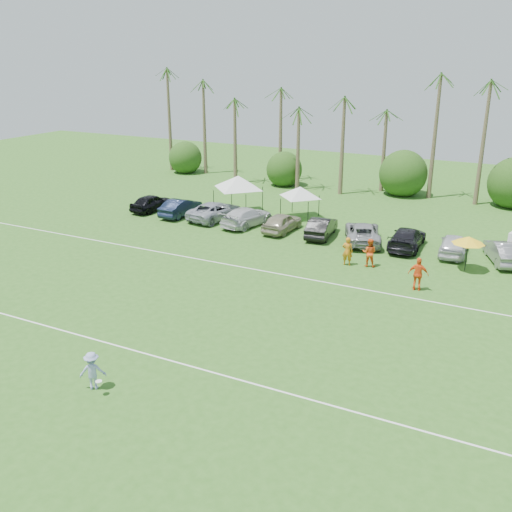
% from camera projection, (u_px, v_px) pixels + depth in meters
% --- Properties ---
extents(ground, '(120.00, 120.00, 0.00)m').
position_uv_depth(ground, '(68.00, 359.00, 25.98)').
color(ground, '#2E5E1C').
rests_on(ground, ground).
extents(field_lines, '(80.00, 12.10, 0.01)m').
position_uv_depth(field_lines, '(169.00, 296.00, 32.69)').
color(field_lines, white).
rests_on(field_lines, ground).
extents(palm_tree_0, '(2.40, 2.40, 8.90)m').
position_uv_depth(palm_tree_0, '(159.00, 106.00, 64.73)').
color(palm_tree_0, brown).
rests_on(palm_tree_0, ground).
extents(palm_tree_1, '(2.40, 2.40, 9.90)m').
position_uv_depth(palm_tree_1, '(196.00, 99.00, 62.31)').
color(palm_tree_1, brown).
rests_on(palm_tree_1, ground).
extents(palm_tree_2, '(2.40, 2.40, 10.90)m').
position_uv_depth(palm_tree_2, '(236.00, 92.00, 59.89)').
color(palm_tree_2, brown).
rests_on(palm_tree_2, ground).
extents(palm_tree_3, '(2.40, 2.40, 11.90)m').
position_uv_depth(palm_tree_3, '(270.00, 85.00, 57.89)').
color(palm_tree_3, brown).
rests_on(palm_tree_3, ground).
extents(palm_tree_4, '(2.40, 2.40, 8.90)m').
position_uv_depth(palm_tree_4, '(306.00, 113.00, 57.06)').
color(palm_tree_4, brown).
rests_on(palm_tree_4, ground).
extents(palm_tree_5, '(2.40, 2.40, 9.90)m').
position_uv_depth(palm_tree_5, '(345.00, 105.00, 55.06)').
color(palm_tree_5, brown).
rests_on(palm_tree_5, ground).
extents(palm_tree_6, '(2.40, 2.40, 10.90)m').
position_uv_depth(palm_tree_6, '(386.00, 97.00, 53.07)').
color(palm_tree_6, brown).
rests_on(palm_tree_6, ground).
extents(palm_tree_7, '(2.40, 2.40, 11.90)m').
position_uv_depth(palm_tree_7, '(431.00, 89.00, 51.08)').
color(palm_tree_7, brown).
rests_on(palm_tree_7, ground).
extents(palm_tree_8, '(2.40, 2.40, 8.90)m').
position_uv_depth(palm_tree_8, '(487.00, 121.00, 49.82)').
color(palm_tree_8, brown).
rests_on(palm_tree_8, ground).
extents(bush_tree_0, '(4.00, 4.00, 4.00)m').
position_uv_depth(bush_tree_0, '(188.00, 156.00, 66.21)').
color(bush_tree_0, brown).
rests_on(bush_tree_0, ground).
extents(bush_tree_1, '(4.00, 4.00, 4.00)m').
position_uv_depth(bush_tree_1, '(291.00, 166.00, 60.67)').
color(bush_tree_1, brown).
rests_on(bush_tree_1, ground).
extents(bush_tree_2, '(4.00, 4.00, 4.00)m').
position_uv_depth(bush_tree_2, '(404.00, 176.00, 55.56)').
color(bush_tree_2, brown).
rests_on(bush_tree_2, ground).
extents(sideline_player_a, '(0.75, 0.54, 1.92)m').
position_uv_depth(sideline_player_a, '(347.00, 251.00, 37.16)').
color(sideline_player_a, orange).
rests_on(sideline_player_a, ground).
extents(sideline_player_b, '(1.01, 0.84, 1.89)m').
position_uv_depth(sideline_player_b, '(369.00, 253.00, 36.94)').
color(sideline_player_b, '#F5581B').
rests_on(sideline_player_b, ground).
extents(sideline_player_c, '(1.22, 0.62, 2.00)m').
position_uv_depth(sideline_player_c, '(418.00, 274.00, 33.20)').
color(sideline_player_c, '#FD581C').
rests_on(sideline_player_c, ground).
extents(canopy_tent_left, '(4.76, 4.76, 3.86)m').
position_uv_depth(canopy_tent_left, '(238.00, 176.00, 48.35)').
color(canopy_tent_left, black).
rests_on(canopy_tent_left, ground).
extents(canopy_tent_right, '(3.84, 3.84, 3.11)m').
position_uv_depth(canopy_tent_right, '(300.00, 187.00, 47.32)').
color(canopy_tent_right, black).
rests_on(canopy_tent_right, ground).
extents(market_umbrella, '(2.06, 2.06, 2.29)m').
position_uv_depth(market_umbrella, '(469.00, 240.00, 35.83)').
color(market_umbrella, black).
rests_on(market_umbrella, ground).
extents(frisbee_player, '(1.31, 1.11, 1.67)m').
position_uv_depth(frisbee_player, '(92.00, 371.00, 23.44)').
color(frisbee_player, '#94A0D2').
rests_on(frisbee_player, ground).
extents(parked_car_0, '(2.12, 4.47, 1.48)m').
position_uv_depth(parked_car_0, '(152.00, 203.00, 50.05)').
color(parked_car_0, black).
rests_on(parked_car_0, ground).
extents(parked_car_1, '(1.68, 4.52, 1.48)m').
position_uv_depth(parked_car_1, '(181.00, 207.00, 48.50)').
color(parked_car_1, black).
rests_on(parked_car_1, ground).
extents(parked_car_2, '(3.23, 5.62, 1.48)m').
position_uv_depth(parked_car_2, '(215.00, 211.00, 47.45)').
color(parked_car_2, '#A3A6B2').
rests_on(parked_car_2, ground).
extents(parked_car_3, '(3.01, 5.39, 1.48)m').
position_uv_depth(parked_car_3, '(247.00, 217.00, 45.78)').
color(parked_car_3, silver).
rests_on(parked_car_3, ground).
extents(parked_car_4, '(1.97, 4.42, 1.48)m').
position_uv_depth(parked_car_4, '(282.00, 222.00, 44.25)').
color(parked_car_4, tan).
rests_on(parked_car_4, ground).
extents(parked_car_5, '(2.07, 4.63, 1.48)m').
position_uv_depth(parked_car_5, '(321.00, 227.00, 43.03)').
color(parked_car_5, black).
rests_on(parked_car_5, ground).
extents(parked_car_6, '(4.07, 5.82, 1.48)m').
position_uv_depth(parked_car_6, '(363.00, 233.00, 41.71)').
color(parked_car_6, '#969799').
rests_on(parked_car_6, ground).
extents(parked_car_7, '(2.24, 5.15, 1.48)m').
position_uv_depth(parked_car_7, '(407.00, 238.00, 40.51)').
color(parked_car_7, black).
rests_on(parked_car_7, ground).
extents(parked_car_8, '(2.06, 4.45, 1.48)m').
position_uv_depth(parked_car_8, '(453.00, 245.00, 39.13)').
color(parked_car_8, silver).
rests_on(parked_car_8, ground).
extents(parked_car_9, '(3.00, 4.75, 1.48)m').
position_uv_depth(parked_car_9, '(503.00, 252.00, 37.70)').
color(parked_car_9, slate).
rests_on(parked_car_9, ground).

